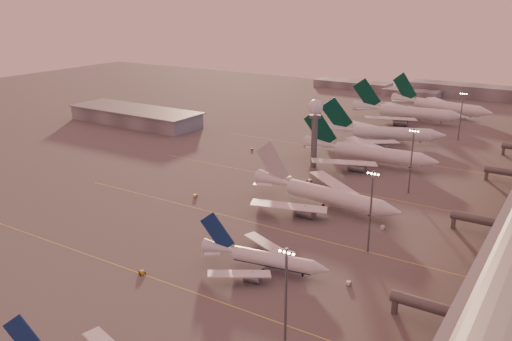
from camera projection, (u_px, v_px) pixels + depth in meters
The scene contains 22 objects.
ground at pixel (92, 282), 141.97m from camera, with size 700.00×700.00×0.00m, color #585555.
taxiway_markings at pixel (294, 232), 171.82m from camera, with size 180.00×185.25×0.02m.
hangar at pixel (135, 116), 313.95m from camera, with size 82.00×27.00×8.50m.
radar_tower at pixel (315, 120), 229.42m from camera, with size 6.40×6.40×31.10m.
mast_a at pixel (286, 299), 108.34m from camera, with size 3.60×0.56×25.00m.
mast_b at pixel (371, 208), 154.09m from camera, with size 3.60×0.56×25.00m.
mast_c at pixel (411, 158), 200.85m from camera, with size 3.60×0.56×25.00m.
mast_d at pixel (461, 114), 274.25m from camera, with size 3.60×0.56×25.00m.
distant_horizon at pixel (434, 90), 400.93m from camera, with size 165.00×37.50×9.00m.
narrowbody_mid at pixel (264, 260), 146.99m from camera, with size 37.33×29.57×14.66m.
widebody_white at pixel (324, 198), 189.96m from camera, with size 58.39×46.59×20.54m.
greentail_a at pixel (368, 156), 237.92m from camera, with size 61.88×49.93×22.47m.
greentail_b at pixel (383, 136), 271.89m from camera, with size 59.30×47.06×22.48m.
greentail_c at pixel (407, 115), 317.84m from camera, with size 65.77×52.93×23.89m.
greentail_d at pixel (440, 108), 334.65m from camera, with size 65.31×52.24×23.98m.
gsv_tug_mid at pixel (142, 273), 145.48m from camera, with size 4.27×3.83×1.05m.
gsv_truck_b at pixel (350, 282), 139.68m from camera, with size 5.86×2.63×2.29m.
gsv_truck_c at pixel (196, 195), 199.93m from camera, with size 6.28×3.79×2.39m.
gsv_catering_b at pixel (384, 223), 172.66m from camera, with size 5.67×2.76×4.63m.
gsv_tug_far at pixel (309, 181), 216.38m from camera, with size 3.30×4.32×1.09m.
gsv_truck_d at pixel (252, 148), 260.52m from camera, with size 2.24×4.94×1.93m.
gsv_tug_hangar at pixel (415, 164), 237.68m from camera, with size 3.59×2.66×0.92m.
Camera 1 is at (103.51, -83.51, 71.97)m, focal length 38.00 mm.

